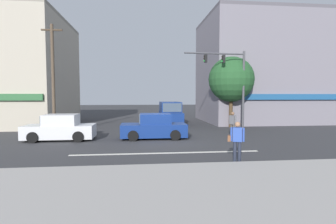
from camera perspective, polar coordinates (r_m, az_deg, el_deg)
ground_plane at (r=15.98m, az=-1.59°, el=-6.21°), size 120.00×120.00×0.00m
lane_marking_stripe at (r=12.56m, az=-0.30°, el=-8.92°), size 9.00×0.24×0.01m
sidewalk_curb at (r=7.77m, az=3.62°, el=-16.36°), size 40.00×5.00×0.16m
building_left_block at (r=29.00m, az=-31.22°, el=7.57°), size 10.33×11.22×9.96m
building_right_corner at (r=29.57m, az=19.24°, el=8.57°), size 11.61×9.61×10.75m
street_tree at (r=23.07m, az=13.61°, el=6.89°), size 3.84×3.84×6.01m
utility_pole_near_left at (r=19.87m, az=-23.73°, el=6.83°), size 1.40×0.22×7.59m
traffic_light_mast at (r=21.26m, az=13.74°, el=7.43°), size 4.89×0.41×6.20m
sedan_approaching_near at (r=16.61m, az=-3.07°, el=-3.36°), size 4.11×1.90×1.58m
van_crossing_leftbound at (r=24.36m, az=0.51°, el=-0.42°), size 2.04×4.60×2.11m
sedan_parked_curbside at (r=17.29m, az=-22.42°, el=-3.35°), size 4.10×1.89×1.58m
pedestrian_foreground_with_bag at (r=11.07m, az=14.73°, el=-5.76°), size 0.66×0.48×1.67m
pedestrian_mid_crossing at (r=17.47m, az=13.88°, el=-2.33°), size 0.37×0.51×1.67m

